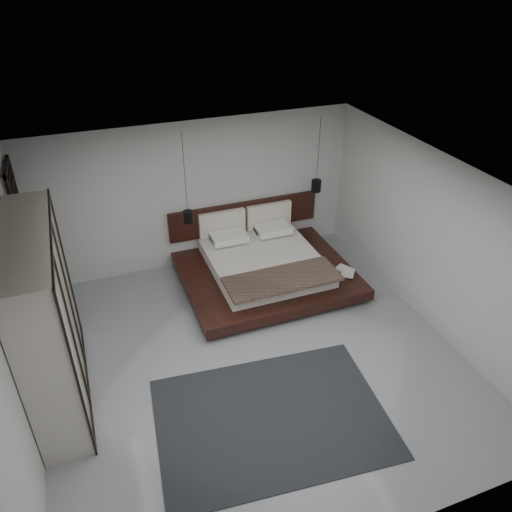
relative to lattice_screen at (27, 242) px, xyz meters
name	(u,v)px	position (x,y,z in m)	size (l,w,h in m)	color
floor	(253,357)	(2.95, -2.45, -1.30)	(6.00, 6.00, 0.00)	gray
ceiling	(253,187)	(2.95, -2.45, 1.50)	(6.00, 6.00, 0.00)	white
wall_back	(197,195)	(2.95, 0.55, 0.10)	(6.00, 6.00, 0.00)	#B9B9B7
wall_front	(370,460)	(2.95, -5.45, 0.10)	(6.00, 6.00, 0.00)	#B9B9B7
wall_left	(18,332)	(-0.05, -2.45, 0.10)	(6.00, 6.00, 0.00)	#B9B9B7
wall_right	(434,243)	(5.95, -2.45, 0.10)	(6.00, 6.00, 0.00)	#B9B9B7
lattice_screen	(27,242)	(0.00, 0.00, 0.00)	(0.05, 0.90, 2.60)	black
bed	(264,265)	(3.87, -0.55, -1.00)	(3.01, 2.49, 1.12)	black
book_lower	(341,272)	(5.10, -1.24, -1.01)	(0.23, 0.31, 0.03)	#99724C
book_upper	(341,272)	(5.08, -1.27, -0.98)	(0.23, 0.31, 0.02)	#99724C
pendant_left	(188,216)	(2.63, -0.05, 0.01)	(0.18, 0.18, 1.61)	black
pendant_right	(316,185)	(5.10, -0.05, 0.21)	(0.18, 0.18, 1.41)	black
wardrobe	(47,320)	(0.25, -2.12, -0.05)	(0.60, 2.54, 2.49)	beige
rug	(271,417)	(2.77, -3.61, -1.29)	(3.00, 2.14, 0.01)	black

